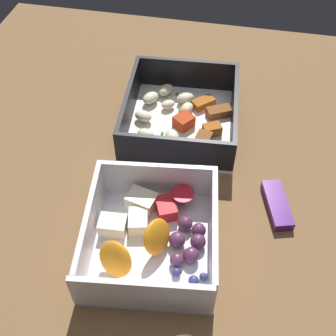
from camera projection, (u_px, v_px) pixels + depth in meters
The scene contains 4 objects.
table_surface at pixel (175, 186), 57.18cm from camera, with size 80.00×80.00×2.00cm, color brown.
pasta_container at pixel (181, 116), 62.41cm from camera, with size 18.61×16.96×5.50cm.
fruit_bowl at pixel (152, 234), 48.88cm from camera, with size 17.43×16.27×5.62cm.
candy_bar at pixel (277, 205), 53.21cm from camera, with size 7.00×2.40×1.20cm, color #51197A.
Camera 1 is at (35.43, 6.31, 45.51)cm, focal length 46.15 mm.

